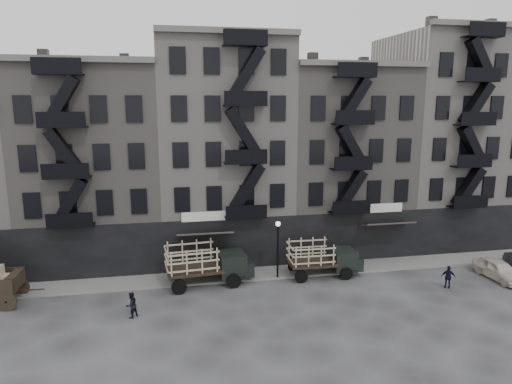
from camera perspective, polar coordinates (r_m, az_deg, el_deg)
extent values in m
plane|color=#38383A|center=(30.40, -1.78, -13.06)|extent=(140.00, 140.00, 0.00)
cube|color=slate|center=(33.78, -2.80, -10.33)|extent=(55.00, 2.50, 0.15)
cube|color=slate|center=(38.08, -19.39, 3.11)|extent=(10.00, 10.00, 15.00)
cube|color=black|center=(34.53, -19.95, -7.14)|extent=(10.00, 0.35, 4.00)
cube|color=#595651|center=(32.75, -21.64, 15.22)|extent=(10.00, 0.50, 0.40)
cube|color=#4C4744|center=(38.41, -24.80, 14.92)|extent=(0.70, 0.70, 1.20)
cube|color=#4C4744|center=(37.55, -16.33, 15.60)|extent=(0.70, 0.70, 1.20)
cube|color=#9E9992|center=(37.78, -4.27, 5.20)|extent=(10.00, 10.00, 17.00)
cube|color=black|center=(34.33, -3.14, -6.55)|extent=(10.00, 0.35, 4.00)
cube|color=#595651|center=(32.75, -3.40, 19.51)|extent=(10.00, 0.50, 0.40)
cube|color=#4C4744|center=(37.65, -9.29, 18.95)|extent=(0.70, 0.70, 1.20)
cube|color=#4C4744|center=(38.24, -0.55, 18.98)|extent=(0.70, 0.70, 1.20)
cube|color=slate|center=(40.28, 10.06, 4.02)|extent=(10.00, 10.00, 15.00)
cube|color=black|center=(36.94, 12.49, -5.50)|extent=(10.00, 0.35, 4.00)
cube|color=#595651|center=(35.28, 13.58, 15.38)|extent=(10.00, 0.50, 0.40)
cube|color=#4C4744|center=(39.08, 6.22, 15.81)|extent=(0.70, 0.70, 1.20)
cube|color=#4C4744|center=(41.01, 13.86, 15.34)|extent=(0.70, 0.70, 1.20)
cube|color=#9E9992|center=(44.67, 22.28, 6.00)|extent=(10.00, 10.00, 18.00)
cube|color=black|center=(41.84, 25.21, -4.33)|extent=(10.00, 0.35, 4.00)
cube|color=#595651|center=(40.68, 27.43, 18.15)|extent=(10.00, 0.50, 0.40)
cube|color=#4C4744|center=(43.36, 19.78, 18.78)|extent=(0.70, 0.70, 1.20)
cube|color=#4C4744|center=(46.31, 25.95, 17.82)|extent=(0.70, 0.70, 1.20)
cylinder|color=black|center=(32.57, 2.73, -7.56)|extent=(0.14, 0.14, 4.00)
sphere|color=silver|center=(31.95, 2.77, -4.00)|extent=(0.36, 0.36, 0.36)
cylinder|color=black|center=(32.16, -28.76, -11.94)|extent=(1.23, 0.17, 1.23)
cylinder|color=black|center=(34.10, -27.45, -10.49)|extent=(1.23, 0.17, 1.23)
cube|color=black|center=(32.71, -27.87, -9.67)|extent=(0.65, 1.81, 0.89)
cube|color=black|center=(32.00, -7.66, -9.58)|extent=(4.02, 2.60, 0.20)
cube|color=black|center=(32.41, -3.09, -9.00)|extent=(1.98, 2.18, 1.68)
cube|color=black|center=(32.75, -1.34, -9.38)|extent=(1.06, 1.76, 1.01)
cylinder|color=black|center=(31.65, -2.80, -11.04)|extent=(1.03, 0.34, 1.01)
cylinder|color=black|center=(33.69, -3.71, -9.62)|extent=(1.03, 0.34, 1.01)
cylinder|color=black|center=(31.08, -9.60, -11.64)|extent=(1.03, 0.34, 1.01)
cylinder|color=black|center=(33.14, -10.07, -10.14)|extent=(1.03, 0.34, 1.01)
cube|color=black|center=(33.57, 7.08, -8.75)|extent=(3.46, 2.07, 0.18)
cube|color=black|center=(34.26, 10.83, -8.28)|extent=(1.64, 1.84, 1.51)
cube|color=black|center=(34.68, 12.23, -8.62)|extent=(0.83, 1.52, 0.91)
cylinder|color=black|center=(33.59, 11.23, -9.98)|extent=(0.91, 0.24, 0.91)
cylinder|color=black|center=(35.35, 10.06, -8.83)|extent=(0.91, 0.24, 0.91)
cylinder|color=black|center=(32.60, 5.68, -10.49)|extent=(0.91, 0.24, 0.91)
cylinder|color=black|center=(34.40, 4.78, -9.27)|extent=(0.91, 0.24, 0.91)
imported|color=beige|center=(37.33, 28.07, -8.56)|extent=(1.90, 4.15, 1.38)
imported|color=black|center=(28.55, -15.31, -13.47)|extent=(0.96, 0.95, 1.56)
imported|color=black|center=(34.09, 22.91, -9.77)|extent=(1.00, 0.76, 1.59)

